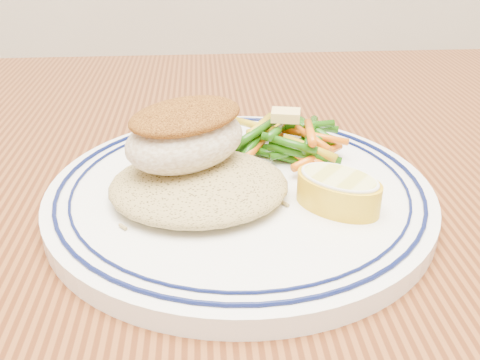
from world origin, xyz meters
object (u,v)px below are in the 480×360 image
object	(u,v)px
vegetable_pile	(290,139)
dining_table	(234,318)
rice_pilaf	(199,181)
lemon_wedge	(338,190)
plate	(240,192)
fish_fillet	(186,134)

from	to	relation	value
vegetable_pile	dining_table	bearing A→B (deg)	-126.50
rice_pilaf	vegetable_pile	distance (m)	0.10
dining_table	lemon_wedge	bearing A→B (deg)	-13.01
dining_table	rice_pilaf	xyz separation A→B (m)	(-0.02, 0.00, 0.12)
dining_table	plate	xyz separation A→B (m)	(0.01, 0.02, 0.11)
plate	lemon_wedge	bearing A→B (deg)	-27.83
plate	vegetable_pile	world-z (taller)	vegetable_pile
fish_fillet	lemon_wedge	distance (m)	0.11
dining_table	plate	world-z (taller)	plate
fish_fillet	lemon_wedge	bearing A→B (deg)	-20.62
fish_fillet	vegetable_pile	world-z (taller)	fish_fillet
fish_fillet	vegetable_pile	distance (m)	0.10
fish_fillet	lemon_wedge	xyz separation A→B (m)	(0.10, -0.04, -0.03)
plate	fish_fillet	size ratio (longest dim) A/B	2.50
rice_pilaf	fish_fillet	size ratio (longest dim) A/B	1.12
vegetable_pile	rice_pilaf	bearing A→B (deg)	-139.12
rice_pilaf	lemon_wedge	world-z (taller)	same
plate	fish_fillet	distance (m)	0.06
plate	rice_pilaf	world-z (taller)	rice_pilaf
plate	vegetable_pile	xyz separation A→B (m)	(0.05, 0.05, 0.02)
dining_table	lemon_wedge	distance (m)	0.14
dining_table	lemon_wedge	size ratio (longest dim) A/B	18.91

